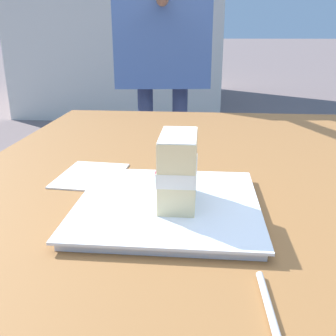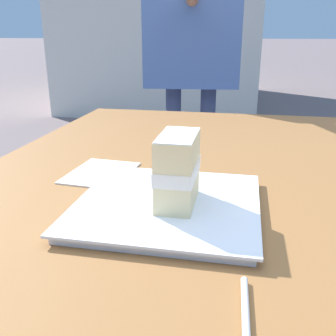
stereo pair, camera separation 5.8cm
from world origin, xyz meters
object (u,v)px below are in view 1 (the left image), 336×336
object	(u,v)px
paper_napkin	(91,175)
diner_person	(162,29)
cake_slice	(178,169)
dessert_plate	(168,205)
patio_table	(238,251)

from	to	relation	value
paper_napkin	diner_person	world-z (taller)	diner_person
cake_slice	paper_napkin	distance (m)	0.24
dessert_plate	diner_person	size ratio (longest dim) A/B	0.18
cake_slice	paper_napkin	bearing A→B (deg)	51.60
dessert_plate	paper_napkin	size ratio (longest dim) A/B	1.77
dessert_plate	paper_napkin	distance (m)	0.22
patio_table	cake_slice	world-z (taller)	cake_slice
cake_slice	diner_person	world-z (taller)	diner_person
cake_slice	diner_person	distance (m)	1.26
diner_person	cake_slice	bearing A→B (deg)	-173.00
patio_table	paper_napkin	distance (m)	0.32
cake_slice	diner_person	size ratio (longest dim) A/B	0.07
dessert_plate	paper_napkin	world-z (taller)	dessert_plate
dessert_plate	paper_napkin	xyz separation A→B (m)	(0.14, 0.16, -0.01)
patio_table	cake_slice	bearing A→B (deg)	104.78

